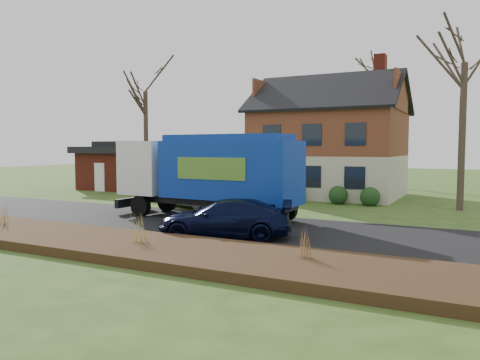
% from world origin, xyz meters
% --- Properties ---
extents(ground, '(120.00, 120.00, 0.00)m').
position_xyz_m(ground, '(0.00, 0.00, 0.00)').
color(ground, '#2C4C19').
rests_on(ground, ground).
extents(road, '(80.00, 7.00, 0.02)m').
position_xyz_m(road, '(0.00, 0.00, 0.01)').
color(road, black).
rests_on(road, ground).
extents(mulch_verge, '(80.00, 3.50, 0.30)m').
position_xyz_m(mulch_verge, '(0.00, -5.30, 0.15)').
color(mulch_verge, '#311E10').
rests_on(mulch_verge, ground).
extents(main_house, '(12.95, 8.95, 9.26)m').
position_xyz_m(main_house, '(1.49, 13.91, 4.03)').
color(main_house, '#BEB599').
rests_on(main_house, ground).
extents(ranch_house, '(9.80, 8.20, 3.70)m').
position_xyz_m(ranch_house, '(-12.00, 13.00, 1.81)').
color(ranch_house, maroon).
rests_on(ranch_house, ground).
extents(garbage_truck, '(8.97, 2.68, 3.81)m').
position_xyz_m(garbage_truck, '(0.12, 1.56, 2.20)').
color(garbage_truck, black).
rests_on(garbage_truck, ground).
extents(silver_sedan, '(4.72, 2.80, 1.47)m').
position_xyz_m(silver_sedan, '(-2.79, 4.50, 0.73)').
color(silver_sedan, '#B3B8BC').
rests_on(silver_sedan, ground).
extents(navy_wagon, '(5.17, 3.52, 1.39)m').
position_xyz_m(navy_wagon, '(2.93, -2.09, 0.70)').
color(navy_wagon, black).
rests_on(navy_wagon, ground).
extents(tree_front_west, '(3.20, 3.20, 9.50)m').
position_xyz_m(tree_front_west, '(-8.26, 7.52, 7.83)').
color(tree_front_west, '#3E3025').
rests_on(tree_front_west, ground).
extents(tree_front_east, '(3.88, 3.88, 10.77)m').
position_xyz_m(tree_front_east, '(10.13, 9.97, 8.76)').
color(tree_front_east, '#46362A').
rests_on(tree_front_east, ground).
extents(tree_back, '(3.92, 3.92, 12.42)m').
position_xyz_m(tree_back, '(3.11, 23.43, 10.35)').
color(tree_back, '#3F3626').
rests_on(tree_back, ground).
extents(grass_clump_west, '(0.32, 0.27, 0.85)m').
position_xyz_m(grass_clump_west, '(-5.35, -4.89, 0.73)').
color(grass_clump_west, tan).
rests_on(grass_clump_west, mulch_verge).
extents(grass_clump_mid, '(0.34, 0.28, 0.96)m').
position_xyz_m(grass_clump_mid, '(1.54, -5.21, 0.78)').
color(grass_clump_mid, tan).
rests_on(grass_clump_mid, mulch_verge).
extents(grass_clump_east, '(0.32, 0.27, 0.81)m').
position_xyz_m(grass_clump_east, '(6.84, -4.88, 0.70)').
color(grass_clump_east, '#9A7243').
rests_on(grass_clump_east, mulch_verge).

